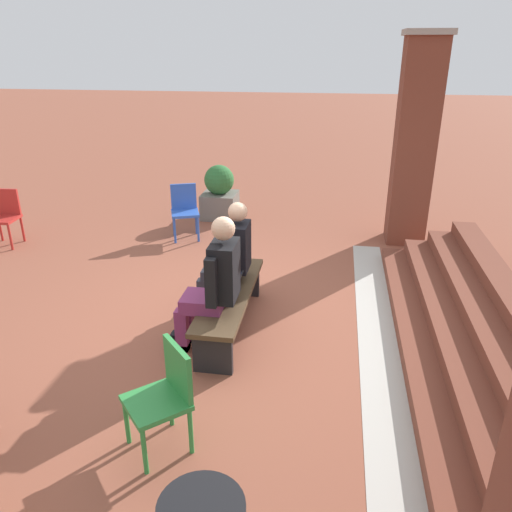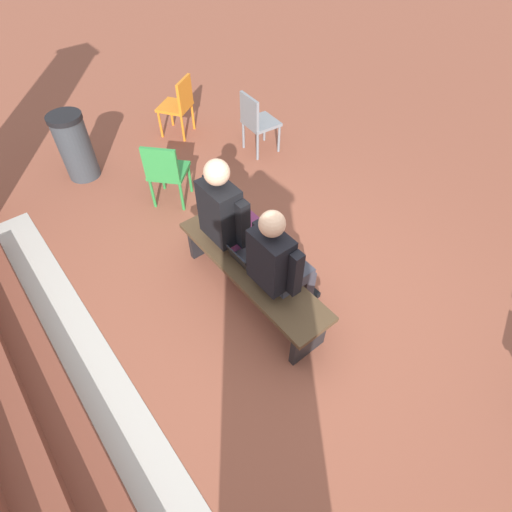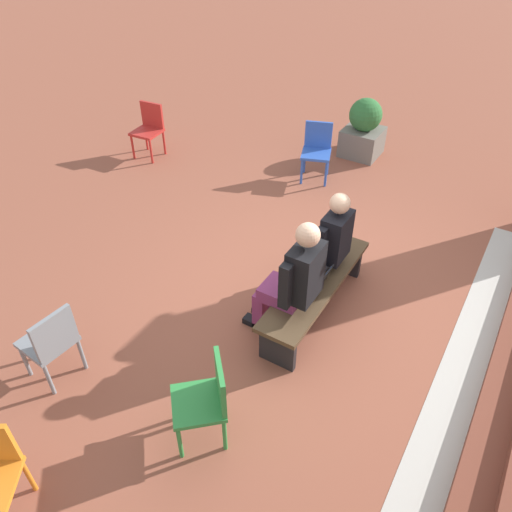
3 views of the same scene
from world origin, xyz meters
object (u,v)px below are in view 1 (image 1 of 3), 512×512
object	(u,v)px
person_adult	(213,282)
planter	(220,193)
plastic_chair_foreground	(165,392)
plastic_chair_far_right	(185,208)
bench	(230,299)
person_student	(229,257)
laptop	(229,290)
plastic_chair_by_pillar	(4,214)

from	to	relation	value
person_adult	planter	xyz separation A→B (m)	(-4.12, -0.90, -0.30)
plastic_chair_foreground	plastic_chair_far_right	bearing A→B (deg)	-165.11
bench	plastic_chair_foreground	world-z (taller)	plastic_chair_foreground
person_student	planter	xyz separation A→B (m)	(-3.42, -0.90, -0.28)
plastic_chair_foreground	person_student	bearing A→B (deg)	178.68
bench	plastic_chair_foreground	size ratio (longest dim) A/B	2.14
person_student	laptop	size ratio (longest dim) A/B	4.16
bench	planter	xyz separation A→B (m)	(-3.73, -0.97, 0.08)
laptop	plastic_chair_far_right	size ratio (longest dim) A/B	0.38
laptop	person_student	bearing A→B (deg)	-168.22
person_student	person_adult	distance (m)	0.70
person_adult	plastic_chair_by_pillar	bearing A→B (deg)	-121.36
person_student	person_adult	size ratio (longest dim) A/B	0.95
person_student	laptop	bearing A→B (deg)	11.78
person_student	planter	world-z (taller)	person_student
plastic_chair_by_pillar	planter	size ratio (longest dim) A/B	0.89
bench	planter	size ratio (longest dim) A/B	1.91
bench	person_adult	bearing A→B (deg)	-10.26
bench	laptop	distance (m)	0.16
person_student	plastic_chair_by_pillar	size ratio (longest dim) A/B	1.58
person_adult	laptop	size ratio (longest dim) A/B	4.37
bench	person_adult	world-z (taller)	person_adult
plastic_chair_foreground	planter	xyz separation A→B (m)	(-5.48, -0.86, -0.04)
plastic_chair_far_right	plastic_chair_by_pillar	distance (m)	2.72
plastic_chair_by_pillar	person_adult	bearing A→B (deg)	58.64
person_student	plastic_chair_far_right	world-z (taller)	person_student
person_student	person_adult	xyz separation A→B (m)	(0.70, -0.00, 0.03)
plastic_chair_far_right	plastic_chair_foreground	distance (m)	4.57
bench	plastic_chair_far_right	xyz separation A→B (m)	(-2.67, -1.29, 0.13)
plastic_chair_far_right	planter	bearing A→B (deg)	163.37
plastic_chair_foreground	planter	distance (m)	5.54
bench	plastic_chair_foreground	xyz separation A→B (m)	(1.74, -0.11, 0.13)
plastic_chair_far_right	planter	xyz separation A→B (m)	(-1.06, 0.32, -0.04)
bench	plastic_chair_by_pillar	distance (m)	4.37
plastic_chair_foreground	plastic_chair_by_pillar	world-z (taller)	same
person_student	plastic_chair_far_right	size ratio (longest dim) A/B	1.58
bench	person_student	xyz separation A→B (m)	(-0.31, -0.07, 0.36)
person_student	plastic_chair_foreground	size ratio (longest dim) A/B	1.58
bench	plastic_chair_far_right	size ratio (longest dim) A/B	2.14
person_adult	plastic_chair_foreground	xyz separation A→B (m)	(1.35, -0.04, -0.26)
person_student	plastic_chair_foreground	xyz separation A→B (m)	(2.05, -0.05, -0.23)
bench	plastic_chair_by_pillar	bearing A→B (deg)	-116.50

